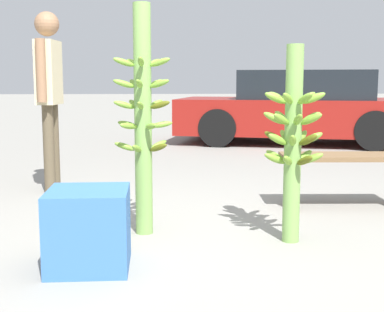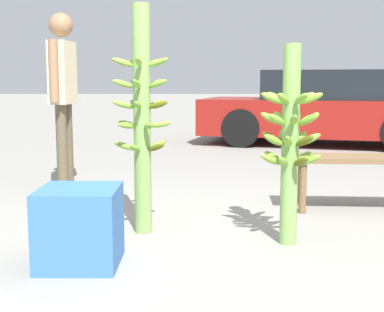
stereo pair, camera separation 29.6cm
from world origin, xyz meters
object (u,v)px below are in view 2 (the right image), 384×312
(parked_car, at_px, (324,108))
(produce_crate, at_px, (80,227))
(banana_stalk_center, at_px, (290,140))
(market_bench, at_px, (356,166))
(vendor_person, at_px, (63,83))
(banana_stalk_left, at_px, (142,117))

(parked_car, distance_m, produce_crate, 6.68)
(banana_stalk_center, relative_size, market_bench, 1.17)
(vendor_person, xyz_separation_m, market_bench, (2.62, -0.84, -0.67))
(banana_stalk_left, height_order, vendor_person, vendor_person)
(banana_stalk_center, distance_m, vendor_person, 2.63)
(banana_stalk_left, bearing_deg, parked_car, 64.77)
(vendor_person, distance_m, market_bench, 2.83)
(parked_car, xyz_separation_m, produce_crate, (-2.83, -6.04, -0.38))
(banana_stalk_left, relative_size, parked_car, 0.37)
(parked_car, bearing_deg, banana_stalk_center, 179.96)
(banana_stalk_center, bearing_deg, produce_crate, -162.01)
(banana_stalk_center, xyz_separation_m, produce_crate, (-1.29, -0.42, -0.46))
(banana_stalk_left, bearing_deg, banana_stalk_center, -14.99)
(parked_car, height_order, produce_crate, parked_car)
(banana_stalk_left, bearing_deg, vendor_person, 121.45)
(vendor_person, bearing_deg, banana_stalk_left, 36.71)
(market_bench, xyz_separation_m, parked_car, (0.83, 4.69, 0.23))
(produce_crate, bearing_deg, banana_stalk_left, 66.02)
(market_bench, relative_size, parked_car, 0.26)
(produce_crate, bearing_deg, parked_car, 64.91)
(market_bench, bearing_deg, vendor_person, 165.33)
(banana_stalk_left, distance_m, parked_car, 5.92)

